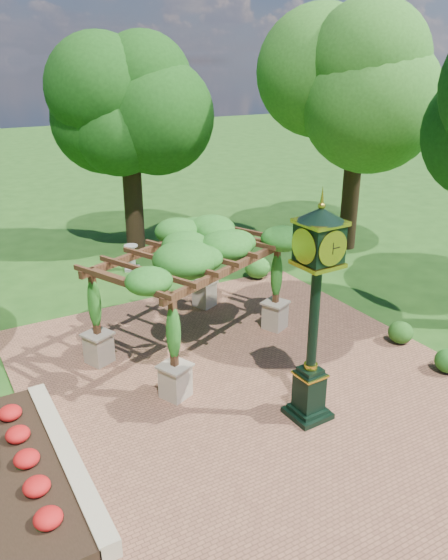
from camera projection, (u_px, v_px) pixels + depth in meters
ground at (281, 408)px, 12.11m from camera, size 120.00×120.00×0.00m
brick_plaza at (256, 386)px, 12.91m from camera, size 10.00×12.00×0.04m
border_wall at (67, 458)px, 10.29m from camera, size 0.35×5.00×0.40m
flower_bed at (17, 476)px, 9.88m from camera, size 1.50×5.00×0.36m
pedestal_clock at (315, 298)px, 10.76m from camera, size 0.96×0.96×4.71m
pergola at (190, 256)px, 13.84m from camera, size 5.78×4.79×3.13m
sundial at (132, 259)px, 19.98m from camera, size 0.69×0.69×0.95m
shrub_front at (448, 361)px, 13.36m from camera, size 0.80×0.80×0.59m
shrub_mid at (401, 332)px, 14.75m from camera, size 0.89×0.89×0.60m
shrub_back at (257, 267)px, 19.14m from camera, size 1.17×1.17×0.80m
tree_north at (127, 104)px, 20.54m from camera, size 4.30×4.30×8.28m
tree_east_far at (360, 87)px, 20.25m from camera, size 4.90×4.90×9.12m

